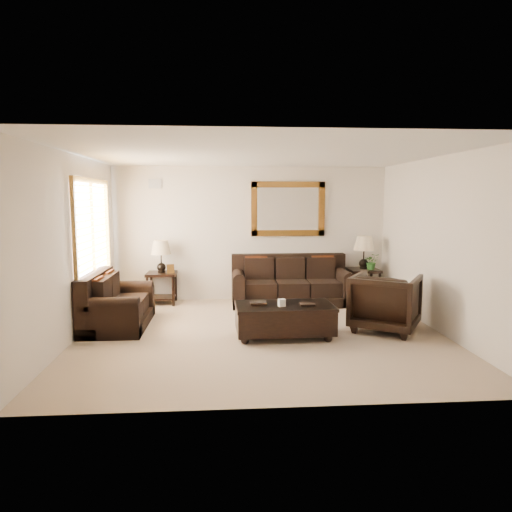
{
  "coord_description": "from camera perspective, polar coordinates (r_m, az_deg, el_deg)",
  "views": [
    {
      "loc": [
        -0.58,
        -6.75,
        2.04
      ],
      "look_at": [
        -0.04,
        0.6,
        1.13
      ],
      "focal_mm": 32.0,
      "sensor_mm": 36.0,
      "label": 1
    }
  ],
  "objects": [
    {
      "name": "loveseat",
      "position": [
        7.73,
        -17.25,
        -6.08
      ],
      "size": [
        0.93,
        1.56,
        0.88
      ],
      "rotation": [
        0.0,
        0.0,
        1.57
      ],
      "color": "black",
      "rests_on": "room"
    },
    {
      "name": "armchair",
      "position": [
        7.43,
        15.88,
        -5.23
      ],
      "size": [
        1.29,
        1.27,
        0.99
      ],
      "primitive_type": "imported",
      "rotation": [
        0.0,
        0.0,
        2.57
      ],
      "color": "black",
      "rests_on": "floor"
    },
    {
      "name": "sofa",
      "position": [
        9.06,
        4.32,
        -3.75
      ],
      "size": [
        2.31,
        1.0,
        0.94
      ],
      "color": "black",
      "rests_on": "room"
    },
    {
      "name": "mirror",
      "position": [
        9.32,
        4.03,
        5.89
      ],
      "size": [
        1.5,
        0.06,
        1.1
      ],
      "color": "#553711",
      "rests_on": "room"
    },
    {
      "name": "window",
      "position": [
        7.96,
        -19.71,
        3.12
      ],
      "size": [
        0.07,
        1.96,
        1.66
      ],
      "color": "white",
      "rests_on": "room"
    },
    {
      "name": "potted_plant",
      "position": [
        9.38,
        14.25,
        -0.89
      ],
      "size": [
        0.32,
        0.35,
        0.25
      ],
      "primitive_type": "imported",
      "rotation": [
        0.0,
        0.0,
        -0.1
      ],
      "color": "#295C1F",
      "rests_on": "end_table_right"
    },
    {
      "name": "end_table_right",
      "position": [
        9.43,
        13.31,
        -0.33
      ],
      "size": [
        0.6,
        0.6,
        1.31
      ],
      "color": "black",
      "rests_on": "room"
    },
    {
      "name": "end_table_left",
      "position": [
        9.09,
        -11.75,
        -0.81
      ],
      "size": [
        0.57,
        0.57,
        1.25
      ],
      "color": "black",
      "rests_on": "room"
    },
    {
      "name": "coffee_table",
      "position": [
        6.86,
        3.56,
        -7.59
      ],
      "size": [
        1.47,
        0.82,
        0.62
      ],
      "rotation": [
        0.0,
        0.0,
        0.03
      ],
      "color": "black",
      "rests_on": "room"
    },
    {
      "name": "room",
      "position": [
        6.81,
        0.67,
        1.25
      ],
      "size": [
        5.51,
        5.01,
        2.71
      ],
      "color": "gray",
      "rests_on": "ground"
    },
    {
      "name": "air_vent",
      "position": [
        9.33,
        -12.51,
        8.81
      ],
      "size": [
        0.25,
        0.02,
        0.18
      ],
      "primitive_type": "cube",
      "color": "#999999",
      "rests_on": "room"
    }
  ]
}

